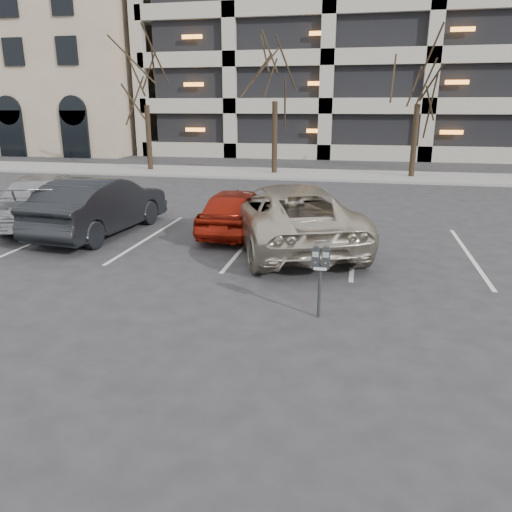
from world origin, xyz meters
name	(u,v)px	position (x,y,z in m)	size (l,w,h in m)	color
ground	(286,274)	(0.00, 0.00, 0.00)	(140.00, 140.00, 0.00)	#28282B
sidewalk	(331,175)	(0.00, 16.00, 0.06)	(80.00, 4.00, 0.12)	gray
stall_lines	(247,243)	(-1.40, 2.30, 0.01)	(16.90, 5.20, 0.00)	silver
parking_garage	(511,26)	(12.00, 33.84, 9.26)	(52.00, 20.00, 19.00)	black
office_building	(12,57)	(-28.00, 29.92, 7.49)	(26.00, 16.20, 15.00)	gray
tree_a	(144,62)	(-10.00, 16.00, 5.69)	(3.47, 3.47, 7.88)	black
tree_b	(275,54)	(-3.00, 16.00, 5.99)	(3.65, 3.65, 8.29)	black
tree_c	(422,56)	(4.00, 16.00, 5.77)	(3.51, 3.51, 7.98)	black
parking_meter	(320,265)	(0.89, -2.21, 0.96)	(0.32, 0.13, 1.25)	black
suv_silver	(289,215)	(-0.28, 2.26, 0.82)	(4.70, 6.48, 1.64)	beige
car_red	(236,210)	(-1.93, 3.29, 0.67)	(1.57, 3.90, 1.33)	maroon
car_dark	(100,206)	(-5.71, 2.47, 0.81)	(1.71, 4.91, 1.62)	black
car_silver	(49,199)	(-7.88, 3.35, 0.77)	(2.16, 5.33, 1.55)	#A0A1A7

